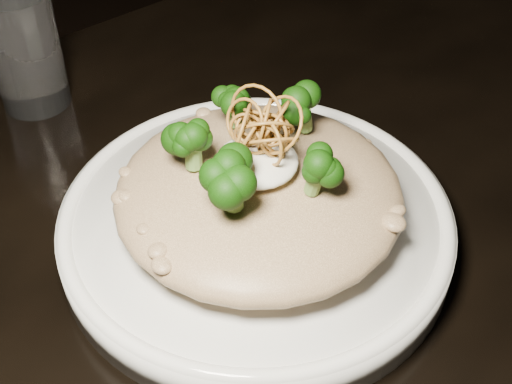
% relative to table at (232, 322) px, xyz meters
% --- Properties ---
extents(table, '(1.10, 0.80, 0.75)m').
position_rel_table_xyz_m(table, '(0.00, 0.00, 0.00)').
color(table, black).
rests_on(table, ground).
extents(plate, '(0.32, 0.32, 0.03)m').
position_rel_table_xyz_m(plate, '(0.03, 0.00, 0.10)').
color(plate, white).
rests_on(plate, table).
extents(risotto, '(0.22, 0.22, 0.05)m').
position_rel_table_xyz_m(risotto, '(0.03, -0.00, 0.14)').
color(risotto, brown).
rests_on(risotto, plate).
extents(broccoli, '(0.15, 0.15, 0.05)m').
position_rel_table_xyz_m(broccoli, '(0.03, 0.00, 0.19)').
color(broccoli, black).
rests_on(broccoli, risotto).
extents(cheese, '(0.06, 0.06, 0.02)m').
position_rel_table_xyz_m(cheese, '(0.03, -0.00, 0.17)').
color(cheese, white).
rests_on(cheese, risotto).
extents(shallots, '(0.06, 0.06, 0.04)m').
position_rel_table_xyz_m(shallots, '(0.03, 0.00, 0.20)').
color(shallots, brown).
rests_on(shallots, cheese).
extents(drinking_glass, '(0.08, 0.08, 0.12)m').
position_rel_table_xyz_m(drinking_glass, '(-0.02, 0.30, 0.14)').
color(drinking_glass, white).
rests_on(drinking_glass, table).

